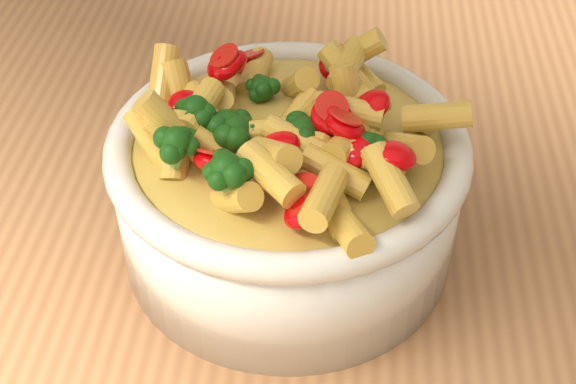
{
  "coord_description": "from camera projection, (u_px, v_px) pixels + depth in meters",
  "views": [
    {
      "loc": [
        0.04,
        -0.36,
        1.29
      ],
      "look_at": [
        0.01,
        0.02,
        0.95
      ],
      "focal_mm": 50.0,
      "sensor_mm": 36.0,
      "label": 1
    }
  ],
  "objects": [
    {
      "name": "pasta_salad",
      "position": [
        288.0,
        115.0,
        0.47
      ],
      "size": [
        0.18,
        0.18,
        0.04
      ],
      "color": "gold",
      "rests_on": "serving_bowl"
    },
    {
      "name": "serving_bowl",
      "position": [
        288.0,
        191.0,
        0.51
      ],
      "size": [
        0.22,
        0.22,
        0.1
      ],
      "color": "silver",
      "rests_on": "table"
    },
    {
      "name": "table",
      "position": [
        275.0,
        358.0,
        0.6
      ],
      "size": [
        1.2,
        0.8,
        0.9
      ],
      "color": "#AC7549",
      "rests_on": "ground"
    }
  ]
}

